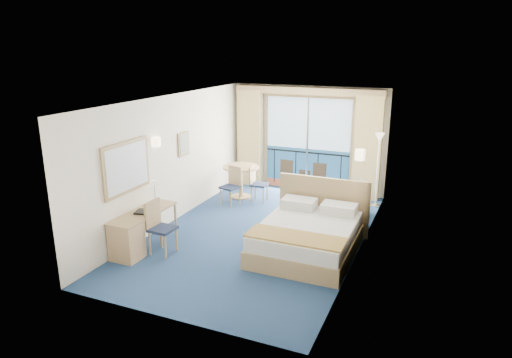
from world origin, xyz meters
The scene contains 22 objects.
floor centered at (0.00, 0.00, 0.00)m, with size 6.50×6.50×0.00m, color navy.
room_walls centered at (0.00, 0.00, 1.78)m, with size 4.04×6.54×2.72m.
balcony_door centered at (-0.01, 3.22, 1.14)m, with size 2.36×0.03×2.52m.
curtain_left centered at (-1.55, 3.07, 1.28)m, with size 0.65×0.22×2.55m, color #D7B777.
curtain_right centered at (1.55, 3.07, 1.28)m, with size 0.65×0.22×2.55m, color #D7B777.
pelmet centered at (0.00, 3.10, 2.58)m, with size 3.80×0.25×0.18m, color tan.
mirror centered at (-1.97, -1.50, 1.55)m, with size 0.05×1.25×0.95m.
wall_print centered at (-1.97, 0.45, 1.60)m, with size 0.04×0.42×0.52m.
sconce_left centered at (-1.94, -0.60, 1.85)m, with size 0.18×0.18×0.18m, color #FFE4B2.
sconce_right centered at (1.94, -0.15, 1.85)m, with size 0.18×0.18×0.18m, color #FFE4B2.
bed centered at (1.14, -0.41, 0.32)m, with size 1.83×2.18×1.15m.
nightstand centered at (1.77, 1.02, 0.27)m, with size 0.42×0.40×0.55m, color tan.
phone centered at (1.80, 1.05, 0.59)m, with size 0.19×0.15×0.08m, color silver.
armchair centered at (1.36, 1.86, 0.37)m, with size 0.79×0.81×0.74m, color #4C545D.
floor_lamp centered at (1.88, 2.60, 1.33)m, with size 0.24×0.24×1.75m.
desk centered at (-1.73, -1.85, 0.39)m, with size 0.52×1.51×0.71m.
desk_chair centered at (-1.35, -1.51, 0.56)m, with size 0.45×0.44×0.99m.
folder centered at (-1.67, -1.45, 0.72)m, with size 0.36×0.27×0.03m, color black.
desk_lamp centered at (-1.79, -0.97, 1.05)m, with size 0.12×0.12×0.45m.
round_table centered at (-1.31, 1.96, 0.61)m, with size 0.89×0.89×0.80m.
table_chair_a centered at (-0.86, 1.86, 0.50)m, with size 0.41×0.40×0.88m.
table_chair_b centered at (-1.29, 1.41, 0.52)m, with size 0.48×0.49×0.92m.
Camera 1 is at (3.27, -7.89, 3.66)m, focal length 32.00 mm.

